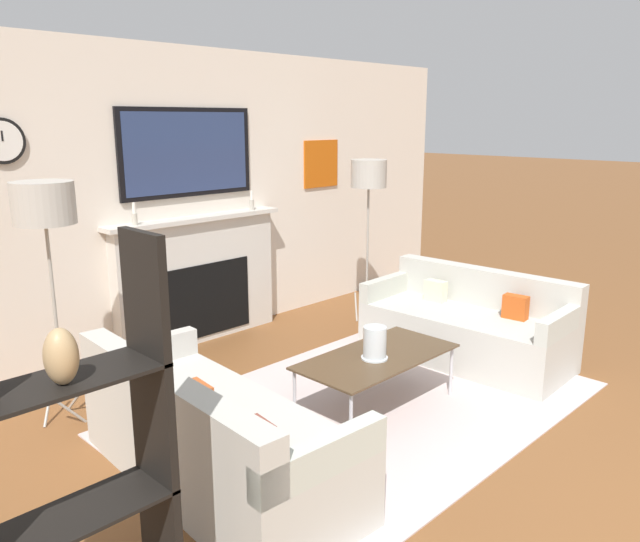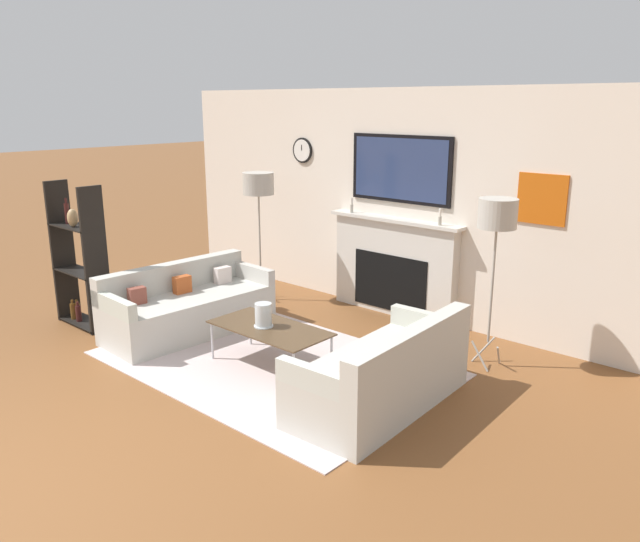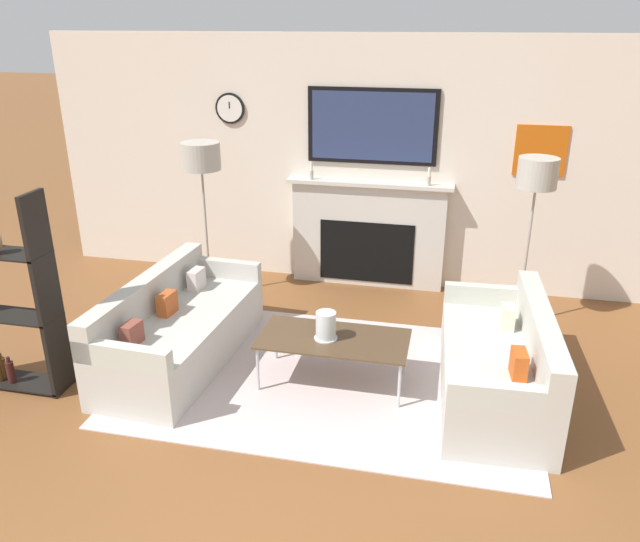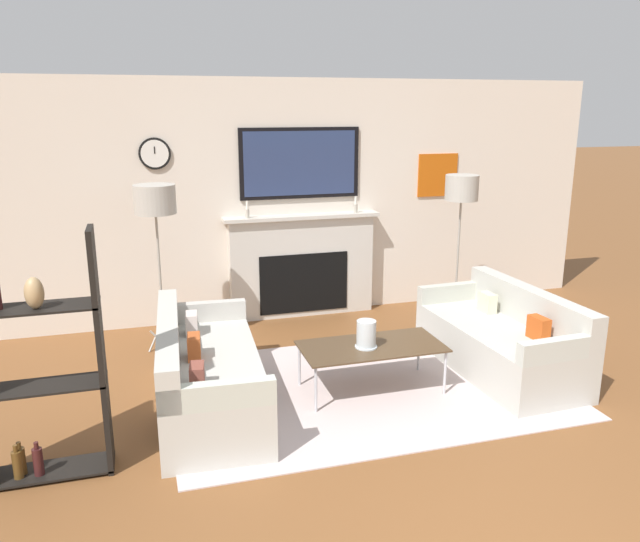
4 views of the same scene
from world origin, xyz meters
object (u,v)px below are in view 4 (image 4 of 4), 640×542
(floor_lamp_left, at_px, (155,202))
(coffee_table, at_px, (372,348))
(hurricane_candle, at_px, (366,336))
(couch_right, at_px, (502,341))
(shelf_unit, at_px, (38,366))
(floor_lamp_right, at_px, (462,190))
(couch_left, at_px, (206,376))

(floor_lamp_left, bearing_deg, coffee_table, -40.91)
(hurricane_candle, bearing_deg, couch_right, 3.57)
(floor_lamp_left, relative_size, shelf_unit, 1.01)
(floor_lamp_left, relative_size, floor_lamp_right, 1.00)
(floor_lamp_left, xyz_separation_m, shelf_unit, (-0.85, -2.05, -0.73))
(floor_lamp_right, bearing_deg, floor_lamp_left, 180.00)
(shelf_unit, bearing_deg, couch_left, 30.68)
(couch_left, bearing_deg, floor_lamp_right, 24.87)
(couch_right, bearing_deg, hurricane_candle, -176.43)
(couch_right, height_order, floor_lamp_right, floor_lamp_right)
(couch_right, xyz_separation_m, shelf_unit, (-3.84, -0.66, 0.50))
(floor_lamp_left, height_order, floor_lamp_right, floor_lamp_left)
(shelf_unit, bearing_deg, coffee_table, 13.36)
(couch_left, xyz_separation_m, couch_right, (2.72, -0.00, -0.00))
(coffee_table, relative_size, floor_lamp_left, 0.73)
(couch_right, height_order, coffee_table, couch_right)
(hurricane_candle, bearing_deg, shelf_unit, -166.85)
(floor_lamp_right, bearing_deg, couch_left, -155.13)
(couch_left, relative_size, floor_lamp_left, 1.15)
(couch_right, xyz_separation_m, coffee_table, (-1.32, -0.06, 0.11))
(floor_lamp_left, bearing_deg, couch_right, -24.87)
(couch_left, xyz_separation_m, hurricane_candle, (1.34, -0.09, 0.24))
(floor_lamp_left, bearing_deg, hurricane_candle, -42.42)
(couch_left, bearing_deg, floor_lamp_left, 100.93)
(hurricane_candle, xyz_separation_m, floor_lamp_left, (-1.61, 1.47, 0.99))
(hurricane_candle, height_order, shelf_unit, shelf_unit)
(hurricane_candle, relative_size, floor_lamp_left, 0.14)
(floor_lamp_left, distance_m, shelf_unit, 2.33)
(couch_left, relative_size, couch_right, 1.08)
(coffee_table, height_order, floor_lamp_right, floor_lamp_right)
(couch_left, distance_m, floor_lamp_right, 3.51)
(couch_right, distance_m, coffee_table, 1.33)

